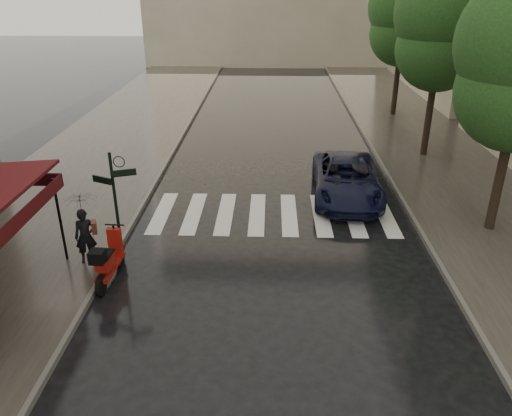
{
  "coord_description": "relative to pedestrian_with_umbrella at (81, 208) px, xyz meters",
  "views": [
    {
      "loc": [
        2.86,
        -8.84,
        7.11
      ],
      "look_at": [
        2.49,
        3.44,
        1.4
      ],
      "focal_mm": 35.0,
      "sensor_mm": 36.0,
      "label": 1
    }
  ],
  "objects": [
    {
      "name": "ground",
      "position": [
        2.0,
        -2.65,
        -1.7
      ],
      "size": [
        120.0,
        120.0,
        0.0
      ],
      "primitive_type": "plane",
      "color": "black",
      "rests_on": "ground"
    },
    {
      "name": "sidewalk_far",
      "position": [
        12.25,
        9.35,
        -1.64
      ],
      "size": [
        5.5,
        60.0,
        0.12
      ],
      "primitive_type": "cube",
      "color": "#38332D",
      "rests_on": "ground"
    },
    {
      "name": "signpost",
      "position": [
        0.8,
        0.35,
        0.13
      ],
      "size": [
        1.17,
        0.29,
        3.1
      ],
      "color": "black",
      "rests_on": "ground"
    },
    {
      "name": "pedestrian_with_umbrella",
      "position": [
        0.0,
        0.0,
        0.0
      ],
      "size": [
        1.14,
        1.15,
        2.37
      ],
      "rotation": [
        0.0,
        0.0,
        0.31
      ],
      "color": "black",
      "rests_on": "sidewalk_near"
    },
    {
      "name": "crosswalk",
      "position": [
        4.97,
        3.35,
        -1.7
      ],
      "size": [
        7.85,
        3.2,
        0.01
      ],
      "color": "silver",
      "rests_on": "ground"
    },
    {
      "name": "tree_mid",
      "position": [
        11.5,
        9.35,
        3.89
      ],
      "size": [
        3.8,
        3.8,
        8.34
      ],
      "color": "black",
      "rests_on": "sidewalk_far"
    },
    {
      "name": "sidewalk_near",
      "position": [
        -2.5,
        9.35,
        -1.64
      ],
      "size": [
        6.0,
        60.0,
        0.12
      ],
      "primitive_type": "cube",
      "color": "#38332D",
      "rests_on": "ground"
    },
    {
      "name": "curb_near",
      "position": [
        0.55,
        9.35,
        -1.63
      ],
      "size": [
        0.12,
        60.0,
        0.16
      ],
      "primitive_type": "cube",
      "color": "#595651",
      "rests_on": "ground"
    },
    {
      "name": "tree_far",
      "position": [
        11.7,
        16.35,
        3.75
      ],
      "size": [
        3.8,
        3.8,
        8.16
      ],
      "color": "black",
      "rests_on": "sidewalk_far"
    },
    {
      "name": "parked_car",
      "position": [
        7.54,
        4.88,
        -1.02
      ],
      "size": [
        2.49,
        5.01,
        1.36
      ],
      "primitive_type": "imported",
      "rotation": [
        0.0,
        0.0,
        -0.05
      ],
      "color": "black",
      "rests_on": "ground"
    },
    {
      "name": "scooter",
      "position": [
        0.79,
        -0.74,
        -1.11
      ],
      "size": [
        0.51,
        1.93,
        1.27
      ],
      "rotation": [
        0.0,
        0.0,
        -0.04
      ],
      "color": "black",
      "rests_on": "ground"
    },
    {
      "name": "curb_far",
      "position": [
        9.45,
        9.35,
        -1.63
      ],
      "size": [
        0.12,
        60.0,
        0.16
      ],
      "primitive_type": "cube",
      "color": "#595651",
      "rests_on": "ground"
    }
  ]
}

